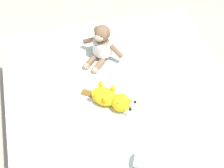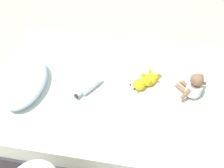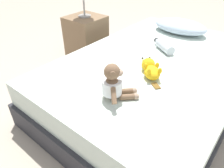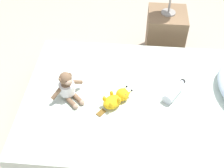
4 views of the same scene
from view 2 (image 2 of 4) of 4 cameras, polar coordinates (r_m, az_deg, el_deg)
ground_plane at (r=2.46m, az=0.00°, el=-6.83°), size 16.00×16.00×0.00m
bed at (r=2.31m, az=0.00°, el=-4.10°), size 1.33×2.02×0.39m
pillow at (r=2.21m, az=-18.36°, el=0.22°), size 0.56×0.34×0.14m
plush_monkey at (r=2.13m, az=17.23°, el=-0.57°), size 0.26×0.26×0.24m
plush_yellow_creature at (r=2.15m, az=7.09°, el=0.56°), size 0.28×0.27×0.10m
glass_bottle at (r=2.13m, az=-4.86°, el=-0.33°), size 0.25×0.19×0.08m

